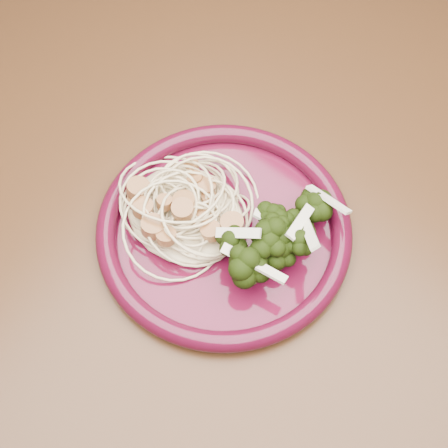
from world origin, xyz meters
The scene contains 6 objects.
dining_table centered at (0.00, 0.00, 0.65)m, with size 1.20×0.80×0.75m.
dinner_plate centered at (-0.09, -0.06, 0.76)m, with size 0.32×0.32×0.02m.
spaghetti_pile centered at (-0.13, -0.07, 0.77)m, with size 0.13×0.11×0.03m, color beige.
scallop_cluster centered at (-0.13, -0.07, 0.80)m, with size 0.11×0.11×0.04m, color #A16A3A, non-canonical shape.
broccoli_pile centered at (-0.04, -0.04, 0.78)m, with size 0.08×0.13×0.04m, color black.
onion_garnish centered at (-0.04, -0.04, 0.81)m, with size 0.05×0.08×0.05m, color beige, non-canonical shape.
Camera 1 is at (0.10, -0.29, 1.31)m, focal length 50.00 mm.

